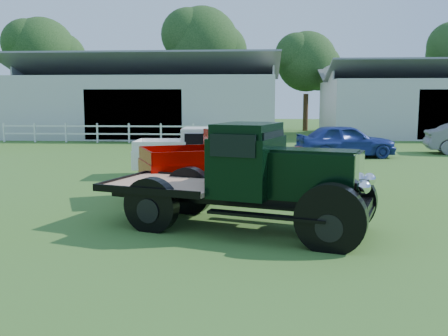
# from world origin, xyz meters

# --- Properties ---
(ground) EXTENTS (120.00, 120.00, 0.00)m
(ground) POSITION_xyz_m (0.00, 0.00, 0.00)
(ground) COLOR #3E6C21
(shed_left) EXTENTS (18.80, 10.20, 5.60)m
(shed_left) POSITION_xyz_m (-7.00, 26.00, 2.80)
(shed_left) COLOR beige
(shed_left) RESTS_ON ground
(shed_right) EXTENTS (16.80, 9.20, 5.20)m
(shed_right) POSITION_xyz_m (14.00, 27.00, 2.60)
(shed_right) COLOR beige
(shed_right) RESTS_ON ground
(fence_rail) EXTENTS (14.20, 0.16, 1.20)m
(fence_rail) POSITION_xyz_m (-8.00, 20.00, 0.60)
(fence_rail) COLOR white
(fence_rail) RESTS_ON ground
(tree_a) EXTENTS (6.30, 6.30, 10.50)m
(tree_a) POSITION_xyz_m (-18.00, 33.00, 5.25)
(tree_a) COLOR black
(tree_a) RESTS_ON ground
(tree_b) EXTENTS (6.90, 6.90, 11.50)m
(tree_b) POSITION_xyz_m (-4.00, 34.00, 5.75)
(tree_b) COLOR black
(tree_b) RESTS_ON ground
(tree_c) EXTENTS (5.40, 5.40, 9.00)m
(tree_c) POSITION_xyz_m (5.00, 33.00, 4.50)
(tree_c) COLOR black
(tree_c) RESTS_ON ground
(vintage_flatbed) EXTENTS (5.88, 3.75, 2.17)m
(vintage_flatbed) POSITION_xyz_m (0.68, -0.32, 1.09)
(vintage_flatbed) COLOR black
(vintage_flatbed) RESTS_ON ground
(red_pickup) EXTENTS (5.46, 3.80, 1.86)m
(red_pickup) POSITION_xyz_m (0.32, 3.18, 0.93)
(red_pickup) COLOR #8A0400
(red_pickup) RESTS_ON ground
(white_pickup) EXTENTS (4.57, 1.94, 1.65)m
(white_pickup) POSITION_xyz_m (-1.06, 6.63, 0.83)
(white_pickup) COLOR white
(white_pickup) RESTS_ON ground
(misc_car_blue) EXTENTS (4.72, 2.49, 1.53)m
(misc_car_blue) POSITION_xyz_m (5.00, 12.92, 0.77)
(misc_car_blue) COLOR navy
(misc_car_blue) RESTS_ON ground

